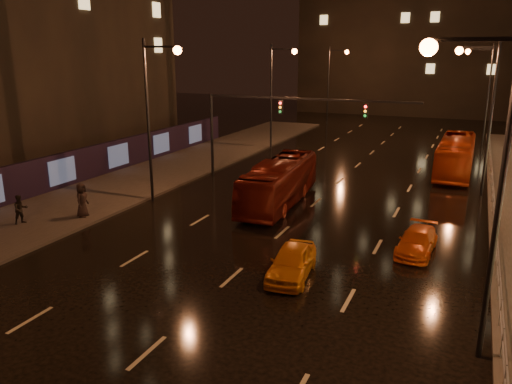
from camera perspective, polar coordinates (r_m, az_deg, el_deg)
ground at (r=35.58m, az=8.75°, el=0.52°), size 140.00×140.00×0.00m
sidewalk_left at (r=37.07m, az=-13.98°, el=0.96°), size 7.00×70.00×0.15m
hoarding_left at (r=37.04m, az=-21.48°, el=2.20°), size 0.30×46.00×2.50m
traffic_signal at (r=36.27m, az=1.25°, el=8.61°), size 15.31×0.32×6.20m
streetlight_right at (r=15.49m, az=24.16°, el=4.16°), size 2.64×0.50×10.00m
railing_right at (r=32.36m, az=25.53°, el=-0.73°), size 0.05×56.00×1.00m
bus_red at (r=31.06m, az=2.70°, el=1.13°), size 3.03×10.14×2.79m
bus_curb at (r=41.85m, az=21.86°, el=3.88°), size 2.54×10.45×2.90m
taxi_near at (r=21.21m, az=4.11°, el=-7.97°), size 2.03×4.12×1.35m
taxi_far at (r=24.86m, az=17.92°, el=-5.40°), size 1.75×3.90×1.11m
pedestrian_b at (r=29.97m, az=-25.31°, el=-1.81°), size 0.83×0.93×1.60m
pedestrian_c at (r=29.89m, az=-19.28°, el=-0.86°), size 0.84×1.08×1.95m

